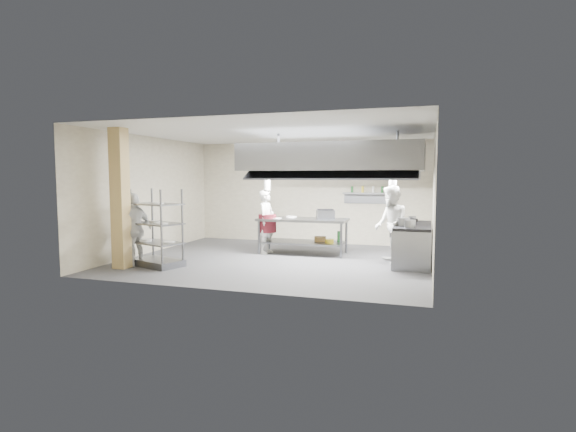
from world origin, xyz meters
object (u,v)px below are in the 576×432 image
(island, at_px, (303,236))
(stockpot, at_px, (403,222))
(chef_line, at_px, (391,225))
(chef_plating, at_px, (135,229))
(griddle, at_px, (325,214))
(cooking_range, at_px, (413,245))
(chef_head, at_px, (267,222))
(pass_rack, at_px, (157,228))

(island, distance_m, stockpot, 2.76)
(chef_line, xyz_separation_m, chef_plating, (-5.40, -1.93, -0.08))
(chef_plating, xyz_separation_m, griddle, (3.70, 2.71, 0.21))
(chef_line, relative_size, chef_plating, 1.10)
(cooking_range, height_order, chef_head, chef_head)
(island, bearing_deg, stockpot, -21.48)
(chef_line, distance_m, chef_plating, 5.73)
(pass_rack, height_order, cooking_range, pass_rack)
(cooking_range, height_order, chef_plating, chef_plating)
(island, relative_size, griddle, 5.11)
(island, height_order, chef_line, chef_line)
(cooking_range, xyz_separation_m, stockpot, (-0.19, -0.45, 0.57))
(chef_plating, bearing_deg, pass_rack, 110.21)
(cooking_range, xyz_separation_m, griddle, (-2.18, 0.64, 0.60))
(griddle, xyz_separation_m, stockpot, (1.98, -1.09, -0.03))
(griddle, bearing_deg, chef_plating, -164.31)
(cooking_range, bearing_deg, stockpot, -113.02)
(island, distance_m, griddle, 0.80)
(pass_rack, bearing_deg, chef_plating, -150.31)
(griddle, bearing_deg, pass_rack, -161.33)
(chef_head, xyz_separation_m, chef_plating, (-2.24, -2.38, -0.01))
(island, height_order, cooking_range, island)
(chef_line, height_order, chef_plating, chef_line)
(island, relative_size, chef_line, 1.27)
(island, distance_m, cooking_range, 2.77)
(chef_plating, distance_m, stockpot, 5.91)
(cooking_range, distance_m, chef_head, 3.67)
(island, bearing_deg, griddle, 13.40)
(pass_rack, xyz_separation_m, griddle, (3.20, 2.61, 0.17))
(cooking_range, height_order, stockpot, stockpot)
(chef_plating, bearing_deg, island, 138.46)
(cooking_range, bearing_deg, griddle, 163.60)
(griddle, height_order, stockpot, griddle)
(island, relative_size, chef_plating, 1.40)
(pass_rack, distance_m, chef_head, 2.87)
(cooking_range, bearing_deg, pass_rack, -159.85)
(chef_plating, height_order, stockpot, chef_plating)
(cooking_range, xyz_separation_m, chef_head, (-3.64, 0.30, 0.40))
(island, height_order, chef_head, chef_head)
(chef_line, bearing_deg, stockpot, 24.29)
(pass_rack, bearing_deg, cooking_range, 38.86)
(stockpot, bearing_deg, chef_head, 167.58)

